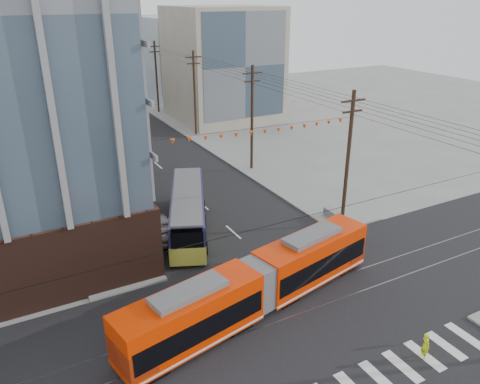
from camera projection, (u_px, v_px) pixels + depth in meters
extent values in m
plane|color=slate|center=(351.00, 337.00, 25.80)|extent=(160.00, 160.00, 0.00)
cube|color=gray|center=(222.00, 64.00, 68.60)|extent=(14.00, 14.00, 16.00)
cube|color=#8C99A5|center=(184.00, 56.00, 86.07)|extent=(16.00, 16.00, 14.00)
cylinder|color=black|center=(157.00, 78.00, 72.77)|extent=(0.30, 0.30, 11.00)
imported|color=#B5B5B5|center=(158.00, 231.00, 35.77)|extent=(3.02, 4.80, 1.49)
imported|color=#B2A8A8|center=(159.00, 225.00, 36.63)|extent=(2.35, 5.19, 1.48)
imported|color=#484849|center=(129.00, 202.00, 41.08)|extent=(2.18, 4.62, 1.28)
imported|color=#D1F418|center=(425.00, 346.00, 24.03)|extent=(0.53, 0.65, 1.53)
cube|color=gray|center=(342.00, 221.00, 38.00)|extent=(1.13, 4.35, 0.86)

